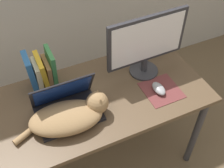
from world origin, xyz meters
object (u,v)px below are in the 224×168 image
cat (71,115)px  computer_mouse (159,89)px  laptop (67,107)px  external_monitor (147,43)px  book_row (42,73)px

cat → computer_mouse: size_ratio=4.76×
laptop → computer_mouse: (0.52, -0.07, -0.02)m
external_monitor → computer_mouse: bearing=-91.5°
cat → book_row: bearing=101.3°
laptop → cat: 0.07m
laptop → computer_mouse: bearing=-7.7°
external_monitor → laptop: bearing=-168.1°
cat → book_row: book_row is taller
computer_mouse → book_row: bearing=152.4°
book_row → external_monitor: bearing=-11.8°
external_monitor → computer_mouse: size_ratio=4.54×
external_monitor → computer_mouse: (-0.00, -0.18, -0.19)m
laptop → book_row: size_ratio=1.35×
computer_mouse → laptop: bearing=172.3°
external_monitor → book_row: (-0.59, 0.12, -0.11)m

